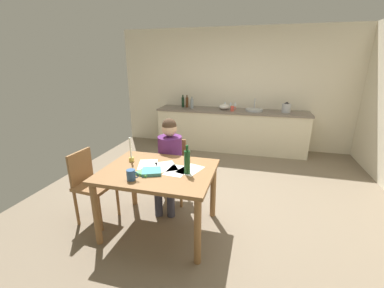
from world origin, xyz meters
TOP-DOWN VIEW (x-y plane):
  - ground_plane at (0.00, 0.00)m, footprint 5.20×5.20m
  - wall_back at (0.00, 2.60)m, footprint 5.20×0.12m
  - kitchen_counter at (0.00, 2.24)m, footprint 3.23×0.64m
  - dining_table at (-0.46, -0.83)m, footprint 1.22×0.94m
  - chair_at_table at (-0.55, -0.11)m, footprint 0.45×0.45m
  - person_seated at (-0.54, -0.26)m, footprint 0.37×0.62m
  - chair_side_empty at (-1.33, -0.86)m, footprint 0.43×0.43m
  - coffee_mug at (-0.62, -1.13)m, footprint 0.13×0.09m
  - candlestick at (-0.85, -0.69)m, footprint 0.06×0.06m
  - book_magazine at (-0.49, -0.93)m, footprint 0.25×0.25m
  - book_cookery at (-0.54, -0.95)m, footprint 0.19×0.22m
  - paper_letter at (-0.40, -0.72)m, footprint 0.34×0.36m
  - paper_bill at (-0.11, -0.74)m, footprint 0.29×0.35m
  - paper_envelope at (-0.63, -0.72)m, footprint 0.29×0.35m
  - paper_receipt at (-0.25, -0.81)m, footprint 0.23×0.31m
  - wine_bottle_on_table at (-0.12, -0.84)m, footprint 0.07×0.07m
  - sink_unit at (0.48, 2.24)m, footprint 0.36×0.36m
  - bottle_oil at (-1.12, 2.30)m, footprint 0.06×0.06m
  - bottle_vinegar at (-1.02, 2.30)m, footprint 0.06×0.06m
  - bottle_wine_red at (-0.88, 2.21)m, footprint 0.07×0.07m
  - mixing_bowl at (-0.16, 2.26)m, footprint 0.25×0.25m
  - stovetop_kettle at (1.12, 2.24)m, footprint 0.18×0.18m
  - wine_glass_near_sink at (0.06, 2.39)m, footprint 0.07×0.07m
  - wine_glass_by_kettle at (-0.04, 2.39)m, footprint 0.07×0.07m
  - wine_glass_back_left at (-0.16, 2.39)m, footprint 0.07×0.07m
  - teacup_on_counter at (0.04, 2.09)m, footprint 0.12×0.07m

SIDE VIEW (x-z plane):
  - ground_plane at x=0.00m, z-range -0.04..0.00m
  - kitchen_counter at x=0.00m, z-range 0.00..0.90m
  - chair_at_table at x=-0.55m, z-range 0.05..0.90m
  - chair_side_empty at x=-1.33m, z-range 0.06..0.94m
  - dining_table at x=-0.46m, z-range 0.27..1.03m
  - person_seated at x=-0.54m, z-range 0.08..1.28m
  - paper_letter at x=-0.40m, z-range 0.76..0.76m
  - paper_bill at x=-0.11m, z-range 0.76..0.76m
  - paper_envelope at x=-0.63m, z-range 0.76..0.76m
  - paper_receipt at x=-0.25m, z-range 0.76..0.76m
  - book_cookery at x=-0.54m, z-range 0.76..0.79m
  - book_magazine at x=-0.49m, z-range 0.76..0.80m
  - coffee_mug at x=-0.62m, z-range 0.76..0.87m
  - candlestick at x=-0.85m, z-range 0.70..0.99m
  - wine_bottle_on_table at x=-0.12m, z-range 0.74..1.05m
  - sink_unit at x=0.48m, z-range 0.80..1.04m
  - teacup_on_counter at x=0.04m, z-range 0.90..1.01m
  - mixing_bowl at x=-0.16m, z-range 0.90..1.01m
  - stovetop_kettle at x=1.12m, z-range 0.89..1.11m
  - bottle_wine_red at x=-0.88m, z-range 0.88..1.13m
  - wine_glass_near_sink at x=0.06m, z-range 0.93..1.09m
  - wine_glass_by_kettle at x=-0.04m, z-range 0.93..1.09m
  - wine_glass_back_left at x=-0.16m, z-range 0.93..1.09m
  - bottle_vinegar at x=-1.02m, z-range 0.88..1.16m
  - bottle_oil at x=-1.12m, z-range 0.88..1.16m
  - wall_back at x=0.00m, z-range 0.00..2.60m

